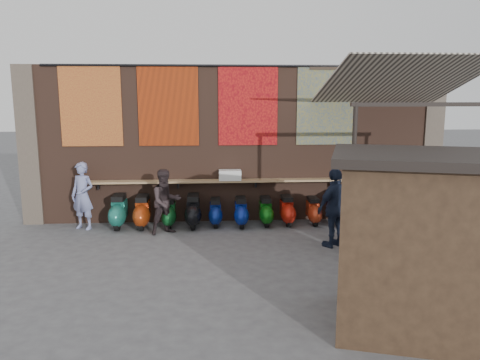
{
  "coord_description": "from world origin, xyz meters",
  "views": [
    {
      "loc": [
        -0.7,
        -9.42,
        3.24
      ],
      "look_at": [
        0.01,
        1.2,
        1.32
      ],
      "focal_mm": 35.0,
      "sensor_mm": 36.0,
      "label": 1
    }
  ],
  "objects_px": {
    "diner_right": "(166,202)",
    "market_stall": "(422,248)",
    "scooter_stool_7": "(287,211)",
    "scooter_stool_9": "(336,208)",
    "scooter_stool_2": "(169,213)",
    "scooter_stool_3": "(193,211)",
    "diner_left": "(83,196)",
    "scooter_stool_8": "(313,211)",
    "shopper_grey": "(409,223)",
    "scooter_stool_0": "(119,212)",
    "scooter_stool_5": "(241,212)",
    "scooter_stool_1": "(142,212)",
    "scooter_stool_6": "(266,212)",
    "scooter_stool_10": "(359,210)",
    "shopper_tan": "(360,216)",
    "shelf_box": "(230,175)",
    "scooter_stool_4": "(215,212)",
    "shopper_navy": "(335,208)"
  },
  "relations": [
    {
      "from": "scooter_stool_2",
      "to": "scooter_stool_10",
      "type": "bearing_deg",
      "value": 0.21
    },
    {
      "from": "scooter_stool_7",
      "to": "scooter_stool_9",
      "type": "distance_m",
      "value": 1.27
    },
    {
      "from": "shelf_box",
      "to": "diner_left",
      "type": "distance_m",
      "value": 3.67
    },
    {
      "from": "scooter_stool_6",
      "to": "diner_right",
      "type": "relative_size",
      "value": 0.48
    },
    {
      "from": "shopper_navy",
      "to": "market_stall",
      "type": "relative_size",
      "value": 0.73
    },
    {
      "from": "scooter_stool_0",
      "to": "scooter_stool_10",
      "type": "xyz_separation_m",
      "value": [
        6.09,
        -0.0,
        -0.04
      ]
    },
    {
      "from": "scooter_stool_2",
      "to": "scooter_stool_9",
      "type": "xyz_separation_m",
      "value": [
        4.25,
        0.04,
        0.05
      ]
    },
    {
      "from": "scooter_stool_3",
      "to": "scooter_stool_9",
      "type": "distance_m",
      "value": 3.65
    },
    {
      "from": "scooter_stool_4",
      "to": "scooter_stool_1",
      "type": "bearing_deg",
      "value": -177.7
    },
    {
      "from": "scooter_stool_8",
      "to": "scooter_stool_3",
      "type": "bearing_deg",
      "value": -178.85
    },
    {
      "from": "scooter_stool_0",
      "to": "scooter_stool_8",
      "type": "bearing_deg",
      "value": 0.19
    },
    {
      "from": "scooter_stool_3",
      "to": "shopper_tan",
      "type": "xyz_separation_m",
      "value": [
        3.58,
        -1.99,
        0.33
      ]
    },
    {
      "from": "market_stall",
      "to": "scooter_stool_2",
      "type": "bearing_deg",
      "value": 142.83
    },
    {
      "from": "scooter_stool_3",
      "to": "scooter_stool_4",
      "type": "height_order",
      "value": "scooter_stool_3"
    },
    {
      "from": "scooter_stool_2",
      "to": "scooter_stool_6",
      "type": "relative_size",
      "value": 1.03
    },
    {
      "from": "scooter_stool_8",
      "to": "shopper_grey",
      "type": "relative_size",
      "value": 0.46
    },
    {
      "from": "scooter_stool_0",
      "to": "scooter_stool_10",
      "type": "relative_size",
      "value": 1.12
    },
    {
      "from": "scooter_stool_2",
      "to": "scooter_stool_3",
      "type": "height_order",
      "value": "scooter_stool_3"
    },
    {
      "from": "scooter_stool_6",
      "to": "scooter_stool_10",
      "type": "distance_m",
      "value": 2.42
    },
    {
      "from": "scooter_stool_3",
      "to": "shopper_navy",
      "type": "bearing_deg",
      "value": -29.3
    },
    {
      "from": "scooter_stool_5",
      "to": "market_stall",
      "type": "distance_m",
      "value": 5.88
    },
    {
      "from": "scooter_stool_6",
      "to": "scooter_stool_1",
      "type": "bearing_deg",
      "value": -179.18
    },
    {
      "from": "market_stall",
      "to": "scooter_stool_4",
      "type": "bearing_deg",
      "value": 133.84
    },
    {
      "from": "scooter_stool_4",
      "to": "market_stall",
      "type": "relative_size",
      "value": 0.3
    },
    {
      "from": "shelf_box",
      "to": "market_stall",
      "type": "height_order",
      "value": "market_stall"
    },
    {
      "from": "scooter_stool_6",
      "to": "shopper_tan",
      "type": "bearing_deg",
      "value": -49.18
    },
    {
      "from": "diner_right",
      "to": "market_stall",
      "type": "relative_size",
      "value": 0.65
    },
    {
      "from": "shelf_box",
      "to": "scooter_stool_9",
      "type": "bearing_deg",
      "value": -5.35
    },
    {
      "from": "scooter_stool_0",
      "to": "diner_right",
      "type": "height_order",
      "value": "diner_right"
    },
    {
      "from": "scooter_stool_3",
      "to": "diner_left",
      "type": "distance_m",
      "value": 2.72
    },
    {
      "from": "scooter_stool_10",
      "to": "diner_left",
      "type": "relative_size",
      "value": 0.46
    },
    {
      "from": "shelf_box",
      "to": "shopper_navy",
      "type": "relative_size",
      "value": 0.33
    },
    {
      "from": "scooter_stool_6",
      "to": "scooter_stool_5",
      "type": "bearing_deg",
      "value": -175.31
    },
    {
      "from": "diner_right",
      "to": "shopper_grey",
      "type": "distance_m",
      "value": 5.42
    },
    {
      "from": "scooter_stool_9",
      "to": "diner_left",
      "type": "bearing_deg",
      "value": -179.59
    },
    {
      "from": "scooter_stool_5",
      "to": "scooter_stool_1",
      "type": "bearing_deg",
      "value": 179.82
    },
    {
      "from": "scooter_stool_2",
      "to": "scooter_stool_6",
      "type": "height_order",
      "value": "scooter_stool_2"
    },
    {
      "from": "scooter_stool_7",
      "to": "diner_right",
      "type": "xyz_separation_m",
      "value": [
        -3.0,
        -0.58,
        0.41
      ]
    },
    {
      "from": "diner_left",
      "to": "scooter_stool_1",
      "type": "bearing_deg",
      "value": 21.6
    },
    {
      "from": "scooter_stool_10",
      "to": "shopper_tan",
      "type": "relative_size",
      "value": 0.52
    },
    {
      "from": "scooter_stool_8",
      "to": "shopper_grey",
      "type": "xyz_separation_m",
      "value": [
        1.23,
        -2.87,
        0.45
      ]
    },
    {
      "from": "scooter_stool_0",
      "to": "scooter_stool_9",
      "type": "bearing_deg",
      "value": 0.27
    },
    {
      "from": "scooter_stool_1",
      "to": "scooter_stool_3",
      "type": "relative_size",
      "value": 1.0
    },
    {
      "from": "shelf_box",
      "to": "scooter_stool_1",
      "type": "distance_m",
      "value": 2.37
    },
    {
      "from": "scooter_stool_7",
      "to": "scooter_stool_9",
      "type": "bearing_deg",
      "value": 0.28
    },
    {
      "from": "diner_left",
      "to": "shopper_navy",
      "type": "bearing_deg",
      "value": 5.68
    },
    {
      "from": "shelf_box",
      "to": "scooter_stool_7",
      "type": "distance_m",
      "value": 1.71
    },
    {
      "from": "scooter_stool_0",
      "to": "scooter_stool_7",
      "type": "xyz_separation_m",
      "value": [
        4.22,
        0.02,
        -0.05
      ]
    },
    {
      "from": "scooter_stool_8",
      "to": "diner_left",
      "type": "xyz_separation_m",
      "value": [
        -5.75,
        -0.04,
        0.49
      ]
    },
    {
      "from": "scooter_stool_9",
      "to": "scooter_stool_5",
      "type": "bearing_deg",
      "value": -178.12
    }
  ]
}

